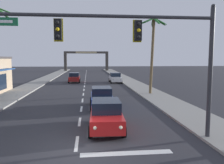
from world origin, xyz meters
The scene contains 11 objects.
ground_plane centered at (0.00, 0.00, 0.00)m, with size 220.00×220.00×0.00m, color #2D2D33.
sidewalk_right centered at (7.80, 20.00, 0.07)m, with size 3.20×110.00×0.14m, color gray.
sidewalk_left centered at (-7.80, 20.00, 0.07)m, with size 3.20×110.00×0.14m, color gray.
lane_markings centered at (0.41, 20.38, 0.00)m, with size 4.28×88.38×0.01m.
traffic_signal_mast centered at (2.93, 0.69, 4.82)m, with size 11.39×0.41×6.67m.
sedan_lead_at_stop_bar centered at (1.59, 2.87, 0.85)m, with size 2.08×4.50×1.68m.
sedan_third_in_queue centered at (1.67, 8.72, 0.85)m, with size 1.99×4.47×1.68m.
sedan_oncoming_far centered at (-1.80, 29.15, 0.85)m, with size 1.98×4.46×1.68m.
sedan_parked_nearest_kerb centered at (5.15, 28.01, 0.85)m, with size 1.98×4.46×1.68m.
palm_right_second centered at (7.83, 14.98, 6.46)m, with size 3.09×2.97×8.80m.
town_gateway_arch centered at (0.00, 65.20, 4.20)m, with size 14.54×0.90×6.47m.
Camera 1 is at (0.59, -9.78, 4.06)m, focal length 36.00 mm.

